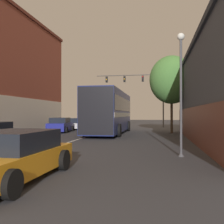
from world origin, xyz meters
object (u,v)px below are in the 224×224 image
Objects in this scene: parked_car_left_far at (78,124)px; street_lamp at (181,87)px; bus at (110,110)px; hatchback_foreground at (11,156)px; street_tree_near at (172,80)px; parked_car_left_mid at (60,125)px; traffic_signal_gantry at (141,86)px; parked_car_left_near at (89,122)px.

parked_car_left_far is 20.83m from street_lamp.
bus is 2.50× the size of hatchback_foreground.
parked_car_left_far is 12.10m from street_tree_near.
hatchback_foreground is 19.19m from street_tree_near.
street_lamp is at bearing -150.50° from parked_car_left_far.
street_lamp is (10.03, -18.13, 2.18)m from parked_car_left_far.
parked_car_left_mid is at bearing 17.93° from hatchback_foreground.
traffic_signal_gantry reaches higher than parked_car_left_far.
street_tree_near is (5.47, 1.35, 2.79)m from bus.
bus is at bearing -99.46° from traffic_signal_gantry.
parked_car_left_near is 8.55m from traffic_signal_gantry.
parked_car_left_far is (-5.31, 22.73, 0.01)m from hatchback_foreground.
traffic_signal_gantry reaches higher than parked_car_left_near.
parked_car_left_far reaches higher than hatchback_foreground.
bus is at bearing -161.78° from parked_car_left_near.
bus is at bearing -166.13° from street_tree_near.
street_lamp is at bearing -157.50° from bus.
parked_car_left_mid is at bearing -122.03° from traffic_signal_gantry.
traffic_signal_gantry is at bearing -47.80° from parked_car_left_far.
bus reaches higher than parked_car_left_far.
bus is 2.65× the size of parked_car_left_near.
parked_car_left_near is at bearing 113.58° from street_lamp.
street_tree_near reaches higher than parked_car_left_mid.
parked_car_left_far is 0.66× the size of street_tree_near.
street_tree_near is at bearing -72.32° from traffic_signal_gantry.
parked_car_left_near is 0.86× the size of street_lamp.
hatchback_foreground is 0.51× the size of traffic_signal_gantry.
bus is 1.63× the size of street_tree_near.
street_lamp reaches higher than parked_car_left_near.
hatchback_foreground is 0.99× the size of parked_car_left_far.
hatchback_foreground is 6.94m from street_lamp.
street_lamp is 0.71× the size of street_tree_near.
bus is 12.37m from parked_car_left_near.
parked_car_left_far is at bearing -138.36° from traffic_signal_gantry.
parked_car_left_near is 0.99× the size of parked_car_left_mid.
bus is at bearing 2.29° from hatchback_foreground.
parked_car_left_near is 0.61× the size of street_tree_near.
traffic_signal_gantry is 1.28× the size of street_tree_near.
street_lamp is (3.16, -24.24, -2.65)m from traffic_signal_gantry.
street_lamp is (10.18, -23.32, 2.14)m from parked_car_left_near.
parked_car_left_mid is (-5.00, 0.92, -1.40)m from bus.
bus reaches higher than hatchback_foreground.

